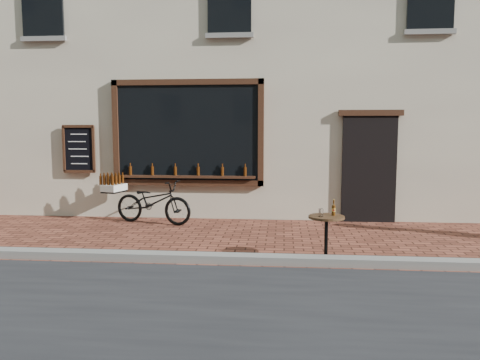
{
  "coord_description": "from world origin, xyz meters",
  "views": [
    {
      "loc": [
        0.12,
        -6.38,
        1.93
      ],
      "look_at": [
        -0.58,
        1.2,
        1.1
      ],
      "focal_mm": 35.0,
      "sensor_mm": 36.0,
      "label": 1
    }
  ],
  "objects": [
    {
      "name": "ground",
      "position": [
        0.0,
        0.0,
        0.0
      ],
      "size": [
        90.0,
        90.0,
        0.0
      ],
      "primitive_type": "plane",
      "color": "#51261A",
      "rests_on": "ground"
    },
    {
      "name": "kerb",
      "position": [
        0.0,
        0.2,
        0.06
      ],
      "size": [
        90.0,
        0.25,
        0.12
      ],
      "primitive_type": "cube",
      "color": "slate",
      "rests_on": "ground"
    },
    {
      "name": "shop_building",
      "position": [
        0.0,
        6.5,
        5.0
      ],
      "size": [
        28.0,
        6.2,
        10.0
      ],
      "color": "beige",
      "rests_on": "ground"
    },
    {
      "name": "cargo_bicycle",
      "position": [
        -2.55,
        2.89,
        0.46
      ],
      "size": [
        2.08,
        1.04,
        0.96
      ],
      "rotation": [
        0.0,
        0.0,
        1.31
      ],
      "color": "black",
      "rests_on": "ground"
    },
    {
      "name": "bistro_table",
      "position": [
        0.77,
        0.41,
        0.48
      ],
      "size": [
        0.52,
        0.52,
        0.9
      ],
      "color": "black",
      "rests_on": "ground"
    }
  ]
}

